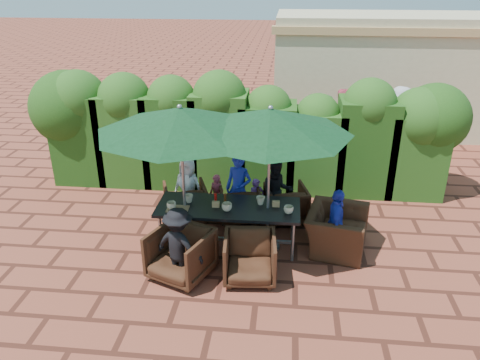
# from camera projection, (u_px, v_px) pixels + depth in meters

# --- Properties ---
(ground) EXTENTS (80.00, 80.00, 0.00)m
(ground) POSITION_uv_depth(u_px,v_px,m) (231.00, 240.00, 8.14)
(ground) COLOR brown
(ground) RESTS_ON ground
(dining_table) EXTENTS (2.35, 0.90, 0.75)m
(dining_table) POSITION_uv_depth(u_px,v_px,m) (228.00, 210.00, 7.71)
(dining_table) COLOR black
(dining_table) RESTS_ON ground
(umbrella_left) EXTENTS (2.63, 2.63, 2.46)m
(umbrella_left) POSITION_uv_depth(u_px,v_px,m) (180.00, 120.00, 7.08)
(umbrella_left) COLOR gray
(umbrella_left) RESTS_ON ground
(umbrella_right) EXTENTS (2.54, 2.54, 2.46)m
(umbrella_right) POSITION_uv_depth(u_px,v_px,m) (270.00, 121.00, 7.03)
(umbrella_right) COLOR gray
(umbrella_right) RESTS_ON ground
(chair_far_left) EXTENTS (0.94, 0.91, 0.77)m
(chair_far_left) POSITION_uv_depth(u_px,v_px,m) (186.00, 200.00, 8.69)
(chair_far_left) COLOR black
(chair_far_left) RESTS_ON ground
(chair_far_mid) EXTENTS (0.86, 0.82, 0.75)m
(chair_far_mid) POSITION_uv_depth(u_px,v_px,m) (239.00, 201.00, 8.68)
(chair_far_mid) COLOR black
(chair_far_mid) RESTS_ON ground
(chair_far_right) EXTENTS (0.87, 0.84, 0.75)m
(chair_far_right) POSITION_uv_depth(u_px,v_px,m) (286.00, 202.00, 8.65)
(chair_far_right) COLOR black
(chair_far_right) RESTS_ON ground
(chair_near_left) EXTENTS (1.06, 1.03, 0.85)m
(chair_near_left) POSITION_uv_depth(u_px,v_px,m) (180.00, 252.00, 7.01)
(chair_near_left) COLOR black
(chair_near_left) RESTS_ON ground
(chair_near_right) EXTENTS (0.82, 0.78, 0.79)m
(chair_near_right) POSITION_uv_depth(u_px,v_px,m) (250.00, 256.00, 6.97)
(chair_near_right) COLOR black
(chair_near_right) RESTS_ON ground
(chair_end_right) EXTENTS (0.91, 1.20, 0.94)m
(chair_end_right) POSITION_uv_depth(u_px,v_px,m) (337.00, 224.00, 7.71)
(chair_end_right) COLOR black
(chair_end_right) RESTS_ON ground
(adult_far_left) EXTENTS (0.63, 0.47, 1.15)m
(adult_far_left) POSITION_uv_depth(u_px,v_px,m) (188.00, 188.00, 8.75)
(adult_far_left) COLOR white
(adult_far_left) RESTS_ON ground
(adult_far_mid) EXTENTS (0.56, 0.50, 1.33)m
(adult_far_mid) POSITION_uv_depth(u_px,v_px,m) (239.00, 189.00, 8.48)
(adult_far_mid) COLOR #212FB4
(adult_far_mid) RESTS_ON ground
(adult_far_right) EXTENTS (0.66, 0.49, 1.23)m
(adult_far_right) POSITION_uv_depth(u_px,v_px,m) (277.00, 192.00, 8.47)
(adult_far_right) COLOR black
(adult_far_right) RESTS_ON ground
(adult_near_left) EXTENTS (0.84, 0.60, 1.19)m
(adult_near_left) POSITION_uv_depth(u_px,v_px,m) (179.00, 245.00, 6.86)
(adult_near_left) COLOR black
(adult_near_left) RESTS_ON ground
(adult_end_right) EXTENTS (0.37, 0.69, 1.16)m
(adult_end_right) POSITION_uv_depth(u_px,v_px,m) (336.00, 223.00, 7.50)
(adult_end_right) COLOR #212FB4
(adult_end_right) RESTS_ON ground
(child_left) EXTENTS (0.37, 0.34, 0.84)m
(child_left) POSITION_uv_depth(u_px,v_px,m) (217.00, 196.00, 8.78)
(child_left) COLOR #CB475E
(child_left) RESTS_ON ground
(child_right) EXTENTS (0.35, 0.32, 0.81)m
(child_right) POSITION_uv_depth(u_px,v_px,m) (256.00, 199.00, 8.68)
(child_right) COLOR purple
(child_right) RESTS_ON ground
(pedestrian_a) EXTENTS (1.54, 0.88, 1.56)m
(pedestrian_a) POSITION_uv_depth(u_px,v_px,m) (324.00, 126.00, 11.58)
(pedestrian_a) COLOR #258A40
(pedestrian_a) RESTS_ON ground
(pedestrian_b) EXTENTS (0.88, 0.64, 1.66)m
(pedestrian_b) POSITION_uv_depth(u_px,v_px,m) (340.00, 122.00, 11.70)
(pedestrian_b) COLOR #CB475E
(pedestrian_b) RESTS_ON ground
(pedestrian_c) EXTENTS (1.25, 1.12, 1.82)m
(pedestrian_c) POSITION_uv_depth(u_px,v_px,m) (398.00, 124.00, 11.25)
(pedestrian_c) COLOR #9A9AA2
(pedestrian_c) RESTS_ON ground
(cup_a) EXTENTS (0.15, 0.15, 0.12)m
(cup_a) POSITION_uv_depth(u_px,v_px,m) (171.00, 205.00, 7.57)
(cup_a) COLOR beige
(cup_a) RESTS_ON dining_table
(cup_b) EXTENTS (0.14, 0.14, 0.13)m
(cup_b) POSITION_uv_depth(u_px,v_px,m) (189.00, 198.00, 7.78)
(cup_b) COLOR beige
(cup_b) RESTS_ON dining_table
(cup_c) EXTENTS (0.17, 0.17, 0.13)m
(cup_c) POSITION_uv_depth(u_px,v_px,m) (227.00, 207.00, 7.51)
(cup_c) COLOR beige
(cup_c) RESTS_ON dining_table
(cup_d) EXTENTS (0.14, 0.14, 0.13)m
(cup_d) POSITION_uv_depth(u_px,v_px,m) (260.00, 200.00, 7.72)
(cup_d) COLOR beige
(cup_d) RESTS_ON dining_table
(cup_e) EXTENTS (0.16, 0.16, 0.12)m
(cup_e) POSITION_uv_depth(u_px,v_px,m) (289.00, 210.00, 7.43)
(cup_e) COLOR beige
(cup_e) RESTS_ON dining_table
(ketchup_bottle) EXTENTS (0.04, 0.04, 0.17)m
(ketchup_bottle) POSITION_uv_depth(u_px,v_px,m) (216.00, 198.00, 7.76)
(ketchup_bottle) COLOR #B20C0A
(ketchup_bottle) RESTS_ON dining_table
(sauce_bottle) EXTENTS (0.04, 0.04, 0.17)m
(sauce_bottle) POSITION_uv_depth(u_px,v_px,m) (225.00, 199.00, 7.74)
(sauce_bottle) COLOR #4C230C
(sauce_bottle) RESTS_ON dining_table
(serving_tray) EXTENTS (0.35, 0.25, 0.02)m
(serving_tray) POSITION_uv_depth(u_px,v_px,m) (178.00, 209.00, 7.57)
(serving_tray) COLOR olive
(serving_tray) RESTS_ON dining_table
(number_block_left) EXTENTS (0.12, 0.06, 0.10)m
(number_block_left) POSITION_uv_depth(u_px,v_px,m) (216.00, 204.00, 7.63)
(number_block_left) COLOR tan
(number_block_left) RESTS_ON dining_table
(number_block_right) EXTENTS (0.12, 0.06, 0.10)m
(number_block_right) POSITION_uv_depth(u_px,v_px,m) (276.00, 204.00, 7.64)
(number_block_right) COLOR tan
(number_block_right) RESTS_ON dining_table
(hedge_wall) EXTENTS (9.10, 1.60, 2.49)m
(hedge_wall) POSITION_uv_depth(u_px,v_px,m) (234.00, 126.00, 9.71)
(hedge_wall) COLOR #17370F
(hedge_wall) RESTS_ON ground
(building) EXTENTS (6.20, 3.08, 3.20)m
(building) POSITION_uv_depth(u_px,v_px,m) (380.00, 72.00, 13.49)
(building) COLOR beige
(building) RESTS_ON ground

